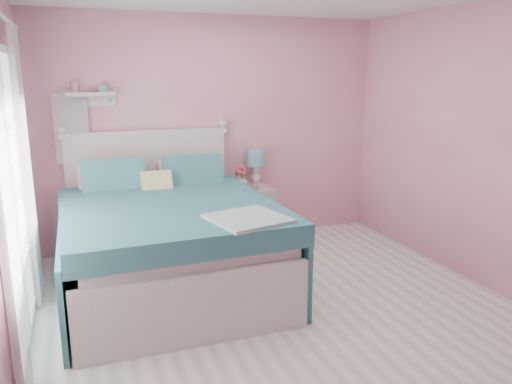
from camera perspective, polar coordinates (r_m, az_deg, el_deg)
floor at (r=4.16m, az=4.06°, el=-14.70°), size 4.50×4.50×0.00m
room_shell at (r=3.69m, az=4.47°, el=7.54°), size 4.50×4.50×4.50m
bed at (r=4.74m, az=-10.04°, el=-5.57°), size 1.88×2.35×1.35m
nightstand at (r=5.90m, az=-0.47°, el=-2.61°), size 0.45×0.45×0.66m
table_lamp at (r=5.89m, az=-0.01°, el=3.63°), size 0.22×0.22×0.44m
vase at (r=5.79m, az=-1.69°, el=1.24°), size 0.17×0.17×0.17m
teacup at (r=5.71m, az=-0.26°, el=0.62°), size 0.13×0.13×0.08m
roses at (r=5.76m, az=-1.70°, el=2.40°), size 0.14×0.11×0.12m
wall_shelf at (r=5.54m, az=-18.39°, el=10.42°), size 0.50×0.15×0.25m
hanging_dress at (r=5.55m, az=-20.33°, el=6.81°), size 0.34×0.03×0.72m
french_door at (r=3.87m, az=-26.08°, el=-1.19°), size 0.04×1.32×2.16m
curtain_near at (r=3.13m, az=-26.67°, el=-2.49°), size 0.04×0.40×2.32m
curtain_far at (r=4.57m, az=-24.71°, el=2.37°), size 0.04×0.40×2.32m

